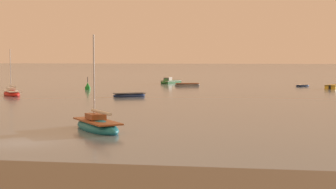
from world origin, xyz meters
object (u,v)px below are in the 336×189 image
Objects in this scene: sailboat_moored_1 at (97,126)px; motorboat_moored_0 at (169,82)px; channel_buoy at (88,87)px; rowboat_moored_5 at (129,95)px; sailboat_moored_2 at (12,93)px; rowboat_moored_7 at (302,86)px; rowboat_moored_1 at (187,85)px.

sailboat_moored_1 reaches higher than motorboat_moored_0.
rowboat_moored_5 is at bearing -53.71° from channel_buoy.
channel_buoy is (-9.94, -22.54, 0.16)m from motorboat_moored_0.
sailboat_moored_2 is 2.12× the size of rowboat_moored_7.
rowboat_moored_1 is 35.97m from sailboat_moored_2.
motorboat_moored_0 is 40.56m from sailboat_moored_2.
sailboat_moored_2 is (-17.02, -0.26, 0.10)m from rowboat_moored_5.
rowboat_moored_1 is 29.02m from rowboat_moored_5.
sailboat_moored_1 reaches higher than rowboat_moored_7.
channel_buoy is (-14.79, -14.43, 0.26)m from rowboat_moored_1.
rowboat_moored_1 is 20.67m from channel_buoy.
rowboat_moored_5 is (0.54, -36.81, -0.11)m from motorboat_moored_0.
sailboat_moored_1 is 1.09× the size of sailboat_moored_2.
rowboat_moored_5 reaches higher than rowboat_moored_7.
motorboat_moored_0 is 0.80× the size of sailboat_moored_2.
sailboat_moored_1 is 1.36× the size of motorboat_moored_0.
channel_buoy is (6.55, 14.52, 0.16)m from sailboat_moored_2.
rowboat_moored_7 is at bearing -54.72° from sailboat_moored_1.
sailboat_moored_2 is (-21.34, -28.95, 0.09)m from rowboat_moored_1.
rowboat_moored_5 is (-5.57, 33.66, -0.13)m from sailboat_moored_1.
rowboat_moored_1 is 1.54× the size of rowboat_moored_7.
rowboat_moored_1 is 0.90× the size of motorboat_moored_0.
motorboat_moored_0 is 1.71× the size of rowboat_moored_7.
rowboat_moored_7 is (26.09, -6.16, -0.16)m from motorboat_moored_0.
motorboat_moored_0 reaches higher than rowboat_moored_7.
channel_buoy reaches higher than rowboat_moored_1.
sailboat_moored_1 reaches higher than channel_buoy.
rowboat_moored_5 is at bearing 69.87° from rowboat_moored_1.
channel_buoy is (-10.47, 14.26, 0.26)m from rowboat_moored_5.
channel_buoy is (-16.04, 47.92, 0.14)m from sailboat_moored_1.
channel_buoy reaches higher than rowboat_moored_5.
rowboat_moored_5 is (-4.32, -28.69, -0.01)m from rowboat_moored_1.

